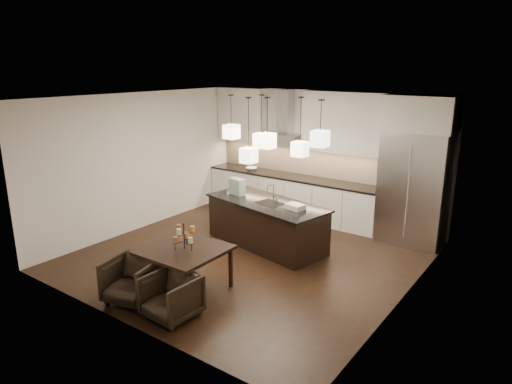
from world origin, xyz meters
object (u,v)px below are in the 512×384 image
Objects in this scene: island_body at (266,224)px; dining_table at (186,269)px; armchair_left at (133,280)px; refrigerator at (414,188)px; armchair_right at (171,296)px.

island_body is 2.21m from dining_table.
island_body is at bearing 70.24° from armchair_left.
refrigerator is 3.00× the size of armchair_left.
island_body reaches higher than dining_table.
refrigerator is at bearing 50.64° from island_body.
dining_table is 0.79m from armchair_left.
dining_table is at bearing 122.50° from armchair_right.
dining_table reaches higher than armchair_left.
refrigerator is 5.02m from armchair_right.
armchair_left is (-0.35, -2.89, -0.09)m from island_body.
dining_table is (-2.12, -3.98, -0.74)m from refrigerator.
dining_table reaches higher than armchair_right.
refrigerator is 4.57m from dining_table.
dining_table is at bearing -118.03° from refrigerator.
dining_table is 1.58× the size of armchair_left.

